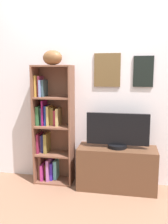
% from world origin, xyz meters
% --- Properties ---
extents(back_wall, '(4.80, 0.08, 2.40)m').
position_xyz_m(back_wall, '(0.00, 1.13, 1.20)').
color(back_wall, silver).
rests_on(back_wall, ground).
extents(bookshelf, '(0.47, 0.27, 1.46)m').
position_xyz_m(bookshelf, '(-0.56, 1.00, 0.67)').
color(bookshelf, brown).
rests_on(bookshelf, ground).
extents(football, '(0.29, 0.24, 0.17)m').
position_xyz_m(football, '(-0.51, 0.97, 1.54)').
color(football, brown).
rests_on(football, bookshelf).
extents(tv_stand, '(0.92, 0.36, 0.50)m').
position_xyz_m(tv_stand, '(0.27, 0.92, 0.25)').
color(tv_stand, brown).
rests_on(tv_stand, ground).
extents(television, '(0.72, 0.22, 0.41)m').
position_xyz_m(television, '(0.27, 0.92, 0.70)').
color(television, black).
rests_on(television, tv_stand).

